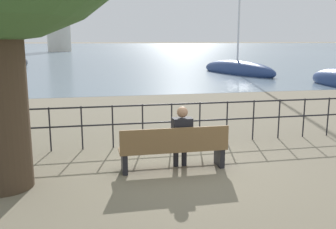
# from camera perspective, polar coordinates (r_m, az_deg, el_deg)

# --- Properties ---
(ground_plane) EXTENTS (1000.00, 1000.00, 0.00)m
(ground_plane) POSITION_cam_1_polar(r_m,az_deg,el_deg) (7.70, 0.77, -8.26)
(ground_plane) COLOR #7A705B
(harbor_water) EXTENTS (600.00, 300.00, 0.01)m
(harbor_water) POSITION_cam_1_polar(r_m,az_deg,el_deg) (167.47, -11.47, 10.16)
(harbor_water) COLOR slate
(harbor_water) RESTS_ON ground_plane
(park_bench) EXTENTS (2.17, 0.45, 0.90)m
(park_bench) POSITION_cam_1_polar(r_m,az_deg,el_deg) (7.50, 0.89, -5.22)
(park_bench) COLOR brown
(park_bench) RESTS_ON ground_plane
(seated_person_left) EXTENTS (0.39, 0.35, 1.28)m
(seated_person_left) POSITION_cam_1_polar(r_m,az_deg,el_deg) (7.54, 2.12, -3.09)
(seated_person_left) COLOR black
(seated_person_left) RESTS_ON ground_plane
(promenade_railing) EXTENTS (10.95, 0.04, 1.05)m
(promenade_railing) POSITION_cam_1_polar(r_m,az_deg,el_deg) (9.21, -1.65, -0.52)
(promenade_railing) COLOR black
(promenade_railing) RESTS_ON ground_plane
(sailboat_0) EXTENTS (3.90, 8.51, 12.33)m
(sailboat_0) POSITION_cam_1_polar(r_m,az_deg,el_deg) (29.59, 10.48, 6.78)
(sailboat_0) COLOR navy
(sailboat_0) RESTS_ON ground_plane
(sailboat_1) EXTENTS (4.14, 6.51, 13.06)m
(sailboat_1) POSITION_cam_1_polar(r_m,az_deg,el_deg) (43.54, -22.28, 7.52)
(sailboat_1) COLOR black
(sailboat_1) RESTS_ON ground_plane
(harbor_lighthouse) EXTENTS (5.31, 5.31, 21.48)m
(harbor_lighthouse) POSITION_cam_1_polar(r_m,az_deg,el_deg) (91.61, -16.50, 15.46)
(harbor_lighthouse) COLOR beige
(harbor_lighthouse) RESTS_ON ground_plane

